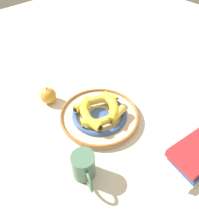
{
  "coord_description": "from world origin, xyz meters",
  "views": [
    {
      "loc": [
        0.42,
        -0.45,
        0.68
      ],
      "look_at": [
        -0.03,
        -0.03,
        0.04
      ],
      "focal_mm": 35.0,
      "sensor_mm": 36.0,
      "label": 1
    }
  ],
  "objects_px": {
    "banana_a": "(112,107)",
    "apple": "(48,96)",
    "book_stack": "(197,155)",
    "coffee_mug": "(84,166)",
    "banana_b": "(96,101)",
    "decorative_bowl": "(100,116)",
    "banana_d": "(105,119)",
    "banana_c": "(88,113)"
  },
  "relations": [
    {
      "from": "banana_d",
      "to": "book_stack",
      "type": "relative_size",
      "value": 0.88
    },
    {
      "from": "decorative_bowl",
      "to": "banana_c",
      "type": "xyz_separation_m",
      "value": [
        -0.02,
        -0.05,
        0.03
      ]
    },
    {
      "from": "banana_a",
      "to": "book_stack",
      "type": "height_order",
      "value": "book_stack"
    },
    {
      "from": "decorative_bowl",
      "to": "banana_d",
      "type": "bearing_deg",
      "value": -19.86
    },
    {
      "from": "coffee_mug",
      "to": "apple",
      "type": "relative_size",
      "value": 1.5
    },
    {
      "from": "banana_a",
      "to": "apple",
      "type": "distance_m",
      "value": 0.29
    },
    {
      "from": "banana_c",
      "to": "apple",
      "type": "relative_size",
      "value": 2.12
    },
    {
      "from": "decorative_bowl",
      "to": "banana_b",
      "type": "distance_m",
      "value": 0.06
    },
    {
      "from": "banana_a",
      "to": "book_stack",
      "type": "xyz_separation_m",
      "value": [
        0.35,
        0.06,
        -0.01
      ]
    },
    {
      "from": "banana_b",
      "to": "banana_d",
      "type": "height_order",
      "value": "banana_b"
    },
    {
      "from": "banana_b",
      "to": "apple",
      "type": "relative_size",
      "value": 2.35
    },
    {
      "from": "banana_b",
      "to": "book_stack",
      "type": "relative_size",
      "value": 0.85
    },
    {
      "from": "banana_a",
      "to": "banana_c",
      "type": "distance_m",
      "value": 0.1
    },
    {
      "from": "decorative_bowl",
      "to": "banana_d",
      "type": "height_order",
      "value": "banana_d"
    },
    {
      "from": "decorative_bowl",
      "to": "apple",
      "type": "height_order",
      "value": "apple"
    },
    {
      "from": "book_stack",
      "to": "coffee_mug",
      "type": "height_order",
      "value": "coffee_mug"
    },
    {
      "from": "banana_c",
      "to": "coffee_mug",
      "type": "height_order",
      "value": "coffee_mug"
    },
    {
      "from": "banana_a",
      "to": "coffee_mug",
      "type": "bearing_deg",
      "value": 150.72
    },
    {
      "from": "decorative_bowl",
      "to": "apple",
      "type": "distance_m",
      "value": 0.25
    },
    {
      "from": "banana_b",
      "to": "coffee_mug",
      "type": "bearing_deg",
      "value": 62.68
    },
    {
      "from": "book_stack",
      "to": "coffee_mug",
      "type": "bearing_deg",
      "value": 150.67
    },
    {
      "from": "banana_a",
      "to": "banana_d",
      "type": "xyz_separation_m",
      "value": [
        0.02,
        -0.06,
        -0.0
      ]
    },
    {
      "from": "banana_b",
      "to": "book_stack",
      "type": "distance_m",
      "value": 0.43
    },
    {
      "from": "decorative_bowl",
      "to": "apple",
      "type": "bearing_deg",
      "value": -156.61
    },
    {
      "from": "banana_c",
      "to": "book_stack",
      "type": "height_order",
      "value": "book_stack"
    },
    {
      "from": "decorative_bowl",
      "to": "banana_b",
      "type": "xyz_separation_m",
      "value": [
        -0.05,
        0.02,
        0.03
      ]
    },
    {
      "from": "book_stack",
      "to": "decorative_bowl",
      "type": "bearing_deg",
      "value": 111.68
    },
    {
      "from": "banana_a",
      "to": "apple",
      "type": "height_order",
      "value": "apple"
    },
    {
      "from": "banana_d",
      "to": "apple",
      "type": "bearing_deg",
      "value": 123.36
    },
    {
      "from": "banana_a",
      "to": "apple",
      "type": "bearing_deg",
      "value": 63.59
    },
    {
      "from": "banana_d",
      "to": "coffee_mug",
      "type": "distance_m",
      "value": 0.22
    },
    {
      "from": "banana_d",
      "to": "apple",
      "type": "distance_m",
      "value": 0.29
    },
    {
      "from": "banana_b",
      "to": "apple",
      "type": "xyz_separation_m",
      "value": [
        -0.18,
        -0.12,
        -0.01
      ]
    },
    {
      "from": "apple",
      "to": "decorative_bowl",
      "type": "bearing_deg",
      "value": 23.39
    },
    {
      "from": "decorative_bowl",
      "to": "banana_c",
      "type": "height_order",
      "value": "banana_c"
    },
    {
      "from": "banana_a",
      "to": "banana_c",
      "type": "bearing_deg",
      "value": 100.12
    },
    {
      "from": "decorative_bowl",
      "to": "apple",
      "type": "relative_size",
      "value": 3.9
    },
    {
      "from": "banana_b",
      "to": "banana_c",
      "type": "xyz_separation_m",
      "value": [
        0.03,
        -0.07,
        0.0
      ]
    },
    {
      "from": "decorative_bowl",
      "to": "book_stack",
      "type": "xyz_separation_m",
      "value": [
        0.37,
        0.11,
        0.02
      ]
    },
    {
      "from": "decorative_bowl",
      "to": "banana_d",
      "type": "distance_m",
      "value": 0.06
    },
    {
      "from": "book_stack",
      "to": "banana_a",
      "type": "bearing_deg",
      "value": 105.72
    },
    {
      "from": "banana_d",
      "to": "banana_b",
      "type": "bearing_deg",
      "value": 84.61
    }
  ]
}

